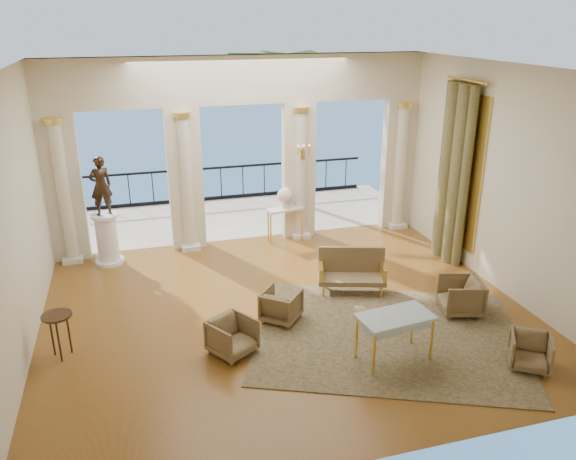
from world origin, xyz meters
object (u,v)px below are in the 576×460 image
object	(u,v)px
armchair_c	(461,294)
pedestal	(107,240)
settee	(352,271)
armchair_d	(281,304)
game_table	(395,320)
side_table	(57,321)
console_table	(285,214)
statue	(101,186)
armchair_b	(530,350)
armchair_a	(232,335)

from	to	relation	value
armchair_c	pedestal	size ratio (longest dim) A/B	0.64
pedestal	settee	bearing A→B (deg)	-30.23
armchair_d	game_table	world-z (taller)	game_table
side_table	console_table	bearing A→B (deg)	38.57
armchair_d	side_table	world-z (taller)	side_table
armchair_c	statue	xyz separation A→B (m)	(-6.46, 4.24, 1.47)
settee	game_table	distance (m)	2.55
game_table	statue	bearing A→B (deg)	123.24
game_table	pedestal	size ratio (longest dim) A/B	1.07
armchair_c	pedestal	xyz separation A→B (m)	(-6.46, 4.24, 0.19)
pedestal	side_table	world-z (taller)	pedestal
pedestal	console_table	world-z (taller)	pedestal
armchair_c	armchair_d	bearing A→B (deg)	-85.98
statue	armchair_c	bearing A→B (deg)	128.03
armchair_c	game_table	distance (m)	2.24
settee	side_table	xyz separation A→B (m)	(-5.53, -0.93, 0.23)
game_table	settee	bearing A→B (deg)	76.56
armchair_b	side_table	xyz separation A→B (m)	(-7.26, 2.39, 0.36)
console_table	side_table	bearing A→B (deg)	-153.18
armchair_b	armchair_d	size ratio (longest dim) A/B	0.95
armchair_b	pedestal	bearing A→B (deg)	170.24
armchair_a	pedestal	distance (m)	4.86
armchair_c	console_table	size ratio (longest dim) A/B	0.79
armchair_b	pedestal	size ratio (longest dim) A/B	0.53
armchair_d	armchair_b	bearing A→B (deg)	-176.52
armchair_c	armchair_b	bearing A→B (deg)	17.62
settee	console_table	bearing A→B (deg)	118.16
side_table	armchair_a	bearing A→B (deg)	-13.81
armchair_c	statue	size ratio (longest dim) A/B	0.57
game_table	console_table	size ratio (longest dim) A/B	1.32
armchair_a	game_table	bearing A→B (deg)	-52.45
game_table	armchair_c	bearing A→B (deg)	22.42
armchair_b	armchair_d	xyz separation A→B (m)	(-3.44, 2.55, 0.02)
game_table	side_table	bearing A→B (deg)	155.95
game_table	console_table	distance (m)	5.56
armchair_a	settee	size ratio (longest dim) A/B	0.47
statue	armchair_a	bearing A→B (deg)	96.02
armchair_d	side_table	xyz separation A→B (m)	(-3.82, -0.16, 0.34)
statue	settee	bearing A→B (deg)	131.04
pedestal	side_table	bearing A→B (deg)	-100.83
statue	game_table	bearing A→B (deg)	111.69
armchair_c	game_table	size ratio (longest dim) A/B	0.60
armchair_c	settee	world-z (taller)	settee
armchair_d	pedestal	distance (m)	4.75
console_table	armchair_a	bearing A→B (deg)	-127.30
pedestal	console_table	size ratio (longest dim) A/B	1.23
console_table	armchair_b	bearing A→B (deg)	-81.85
armchair_a	statue	world-z (taller)	statue
armchair_d	pedestal	world-z (taller)	pedestal
armchair_a	side_table	xyz separation A→B (m)	(-2.75, 0.68, 0.33)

